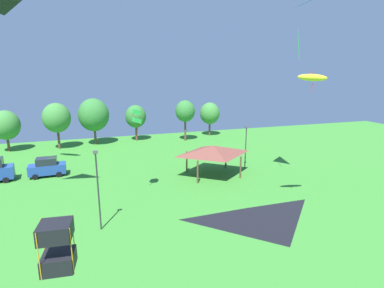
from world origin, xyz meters
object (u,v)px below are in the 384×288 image
at_px(light_post_1, 246,145).
at_px(kite_flying_6, 287,286).
at_px(kite_flying_2, 313,78).
at_px(parked_car_second_from_left, 47,167).
at_px(kite_flying_1, 6,30).
at_px(treeline_tree_4, 136,117).
at_px(light_post_0, 98,186).
at_px(treeline_tree_2, 57,118).
at_px(park_pavilion, 213,150).
at_px(treeline_tree_1, 6,125).
at_px(kite_flying_4, 291,21).
at_px(treeline_tree_5, 185,111).
at_px(treeline_tree_6, 210,113).
at_px(treeline_tree_3, 94,115).
at_px(kite_flying_3, 57,246).
at_px(kite_flying_0, 137,116).

bearing_deg(light_post_1, kite_flying_6, -116.51).
height_order(kite_flying_2, parked_car_second_from_left, kite_flying_2).
relative_size(kite_flying_1, treeline_tree_4, 0.55).
distance_m(light_post_0, treeline_tree_2, 28.96).
distance_m(park_pavilion, treeline_tree_1, 32.66).
bearing_deg(kite_flying_4, treeline_tree_2, 133.36).
bearing_deg(treeline_tree_5, treeline_tree_2, 178.39).
height_order(parked_car_second_from_left, treeline_tree_6, treeline_tree_6).
relative_size(treeline_tree_1, treeline_tree_3, 0.82).
relative_size(park_pavilion, treeline_tree_2, 0.92).
height_order(treeline_tree_1, treeline_tree_2, treeline_tree_2).
xyz_separation_m(treeline_tree_1, treeline_tree_4, (19.82, 1.55, 0.22)).
height_order(kite_flying_1, treeline_tree_6, kite_flying_1).
height_order(light_post_1, treeline_tree_6, treeline_tree_6).
bearing_deg(treeline_tree_6, park_pavilion, -110.40).
height_order(kite_flying_3, treeline_tree_6, kite_flying_3).
bearing_deg(kite_flying_0, light_post_1, 17.63).
bearing_deg(treeline_tree_2, park_pavilion, -46.09).
relative_size(kite_flying_3, treeline_tree_1, 0.17).
relative_size(kite_flying_1, kite_flying_4, 0.88).
bearing_deg(treeline_tree_3, kite_flying_0, -80.90).
bearing_deg(kite_flying_2, kite_flying_1, 158.57).
height_order(kite_flying_2, park_pavilion, kite_flying_2).
height_order(kite_flying_6, light_post_0, kite_flying_6).
bearing_deg(treeline_tree_5, treeline_tree_4, 161.17).
relative_size(kite_flying_6, light_post_0, 0.46).
xyz_separation_m(kite_flying_3, light_post_0, (0.76, 16.12, -4.81)).
height_order(treeline_tree_1, treeline_tree_6, treeline_tree_6).
bearing_deg(treeline_tree_2, treeline_tree_6, 5.00).
bearing_deg(kite_flying_6, kite_flying_0, 90.79).
bearing_deg(park_pavilion, light_post_0, -145.01).
distance_m(kite_flying_1, treeline_tree_3, 26.06).
xyz_separation_m(light_post_1, treeline_tree_3, (-17.68, 19.87, 1.86)).
bearing_deg(treeline_tree_5, park_pavilion, -96.88).
bearing_deg(light_post_1, kite_flying_2, -94.99).
bearing_deg(treeline_tree_2, parked_car_second_from_left, -90.06).
bearing_deg(treeline_tree_2, light_post_1, -38.60).
bearing_deg(treeline_tree_6, kite_flying_3, -114.96).
bearing_deg(kite_flying_0, treeline_tree_5, 62.97).
xyz_separation_m(kite_flying_0, kite_flying_1, (-9.93, 1.02, 7.22)).
bearing_deg(kite_flying_1, kite_flying_4, -7.73).
height_order(kite_flying_4, treeline_tree_4, kite_flying_4).
xyz_separation_m(kite_flying_0, treeline_tree_6, (17.18, 25.25, -3.67)).
bearing_deg(light_post_1, park_pavilion, -170.91).
distance_m(treeline_tree_2, treeline_tree_4, 12.77).
distance_m(light_post_0, treeline_tree_5, 31.76).
relative_size(kite_flying_3, park_pavilion, 0.16).
height_order(kite_flying_2, treeline_tree_5, kite_flying_2).
xyz_separation_m(kite_flying_3, kite_flying_4, (19.00, 19.30, 8.13)).
relative_size(kite_flying_1, kite_flying_3, 3.25).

